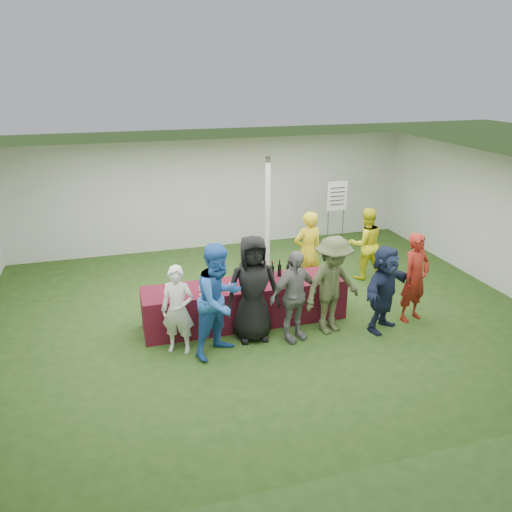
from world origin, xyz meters
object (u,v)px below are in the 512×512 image
object	(u,v)px
staff_back	(365,244)
customer_6	(415,278)
staff_pourer	(308,252)
customer_4	(332,285)
serving_table	(245,303)
wine_list_sign	(337,202)
customer_2	(253,289)
dump_bucket	(330,274)
customer_3	(294,296)
customer_0	(178,310)
customer_1	(219,300)
customer_5	(384,289)

from	to	relation	value
staff_back	customer_6	bearing A→B (deg)	90.06
staff_pourer	customer_4	bearing A→B (deg)	75.74
serving_table	wine_list_sign	bearing A→B (deg)	42.87
customer_2	customer_6	distance (m)	2.95
staff_back	customer_2	xyz separation A→B (m)	(-3.02, -1.82, 0.13)
dump_bucket	wine_list_sign	xyz separation A→B (m)	(1.51, 3.03, 0.48)
customer_3	customer_6	size ratio (longest dim) A/B	0.97
staff_back	customer_0	world-z (taller)	staff_back
customer_0	customer_6	bearing A→B (deg)	21.85
wine_list_sign	customer_6	size ratio (longest dim) A/B	1.10
customer_6	staff_pourer	bearing A→B (deg)	111.53
wine_list_sign	customer_1	xyz separation A→B (m)	(-3.68, -3.69, -0.39)
dump_bucket	customer_1	bearing A→B (deg)	-163.22
dump_bucket	customer_4	xyz separation A→B (m)	(-0.19, -0.51, 0.02)
staff_back	serving_table	bearing A→B (deg)	24.61
serving_table	customer_1	size ratio (longest dim) A/B	1.95
customer_0	staff_pourer	bearing A→B (deg)	52.71
customer_2	customer_5	xyz separation A→B (m)	(2.24, -0.33, -0.14)
customer_0	customer_3	size ratio (longest dim) A/B	0.92
wine_list_sign	customer_2	bearing A→B (deg)	-132.03
customer_3	customer_5	world-z (taller)	customer_3
serving_table	customer_5	world-z (taller)	customer_5
customer_1	customer_2	world-z (taller)	customer_1
serving_table	customer_4	size ratio (longest dim) A/B	2.08
staff_back	customer_4	world-z (taller)	customer_4
customer_1	customer_4	world-z (taller)	customer_1
wine_list_sign	customer_0	bearing A→B (deg)	-141.28
wine_list_sign	customer_3	world-z (taller)	wine_list_sign
wine_list_sign	customer_6	xyz separation A→B (m)	(-0.10, -3.54, -0.50)
serving_table	customer_0	size ratio (longest dim) A/B	2.46
dump_bucket	customer_5	bearing A→B (deg)	-44.53
dump_bucket	wine_list_sign	bearing A→B (deg)	63.59
dump_bucket	wine_list_sign	world-z (taller)	wine_list_sign
customer_2	dump_bucket	bearing A→B (deg)	16.90
dump_bucket	customer_6	bearing A→B (deg)	-20.09
dump_bucket	staff_pourer	world-z (taller)	staff_pourer
staff_back	customer_1	xyz separation A→B (m)	(-3.64, -2.12, 0.14)
customer_1	customer_3	size ratio (longest dim) A/B	1.17
serving_table	customer_1	distance (m)	1.22
staff_back	wine_list_sign	bearing A→B (deg)	-89.07
wine_list_sign	customer_1	world-z (taller)	customer_1
dump_bucket	customer_4	bearing A→B (deg)	-110.77
wine_list_sign	dump_bucket	bearing A→B (deg)	-116.41
customer_2	customer_3	distance (m)	0.69
customer_6	customer_0	bearing A→B (deg)	161.50
staff_back	customer_5	bearing A→B (deg)	72.20
wine_list_sign	staff_pourer	distance (m)	2.40
staff_pourer	staff_back	distance (m)	1.46
staff_back	customer_4	bearing A→B (deg)	51.88
serving_table	wine_list_sign	world-z (taller)	wine_list_sign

